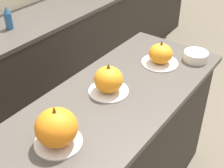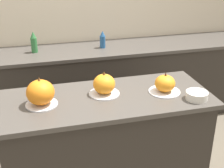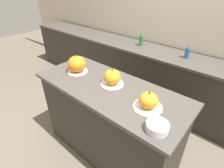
{
  "view_description": "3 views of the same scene",
  "coord_description": "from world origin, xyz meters",
  "px_view_note": "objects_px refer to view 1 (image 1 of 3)",
  "views": [
    {
      "loc": [
        -1.14,
        -0.8,
        1.95
      ],
      "look_at": [
        -0.03,
        0.01,
        1.01
      ],
      "focal_mm": 50.0,
      "sensor_mm": 36.0,
      "label": 1
    },
    {
      "loc": [
        -0.47,
        -1.97,
        1.94
      ],
      "look_at": [
        0.05,
        0.01,
        1.02
      ],
      "focal_mm": 50.0,
      "sensor_mm": 36.0,
      "label": 2
    },
    {
      "loc": [
        0.95,
        -1.04,
        1.81
      ],
      "look_at": [
        0.03,
        0.02,
        0.95
      ],
      "focal_mm": 28.0,
      "sensor_mm": 36.0,
      "label": 3
    }
  ],
  "objects_px": {
    "pumpkin_cake_right": "(160,55)",
    "mixing_bowl": "(196,56)",
    "pumpkin_cake_center": "(109,80)",
    "pumpkin_cake_left": "(56,128)",
    "bottle_short": "(8,18)"
  },
  "relations": [
    {
      "from": "pumpkin_cake_left",
      "to": "pumpkin_cake_center",
      "type": "xyz_separation_m",
      "value": [
        0.46,
        0.05,
        -0.02
      ]
    },
    {
      "from": "pumpkin_cake_center",
      "to": "bottle_short",
      "type": "height_order",
      "value": "pumpkin_cake_center"
    },
    {
      "from": "pumpkin_cake_center",
      "to": "pumpkin_cake_right",
      "type": "height_order",
      "value": "pumpkin_cake_center"
    },
    {
      "from": "pumpkin_cake_left",
      "to": "mixing_bowl",
      "type": "distance_m",
      "value": 1.1
    },
    {
      "from": "pumpkin_cake_center",
      "to": "bottle_short",
      "type": "xyz_separation_m",
      "value": [
        0.26,
        1.2,
        -0.02
      ]
    },
    {
      "from": "pumpkin_cake_right",
      "to": "mixing_bowl",
      "type": "distance_m",
      "value": 0.25
    },
    {
      "from": "pumpkin_cake_right",
      "to": "mixing_bowl",
      "type": "xyz_separation_m",
      "value": [
        0.18,
        -0.17,
        -0.03
      ]
    },
    {
      "from": "bottle_short",
      "to": "pumpkin_cake_left",
      "type": "bearing_deg",
      "value": -120.11
    },
    {
      "from": "pumpkin_cake_center",
      "to": "mixing_bowl",
      "type": "xyz_separation_m",
      "value": [
        0.62,
        -0.25,
        -0.05
      ]
    },
    {
      "from": "pumpkin_cake_right",
      "to": "bottle_short",
      "type": "distance_m",
      "value": 1.3
    },
    {
      "from": "pumpkin_cake_left",
      "to": "bottle_short",
      "type": "xyz_separation_m",
      "value": [
        0.73,
        1.25,
        -0.03
      ]
    },
    {
      "from": "pumpkin_cake_left",
      "to": "mixing_bowl",
      "type": "relative_size",
      "value": 1.41
    },
    {
      "from": "pumpkin_cake_right",
      "to": "mixing_bowl",
      "type": "height_order",
      "value": "pumpkin_cake_right"
    },
    {
      "from": "pumpkin_cake_right",
      "to": "pumpkin_cake_left",
      "type": "bearing_deg",
      "value": 178.16
    },
    {
      "from": "pumpkin_cake_left",
      "to": "pumpkin_cake_center",
      "type": "height_order",
      "value": "pumpkin_cake_left"
    }
  ]
}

